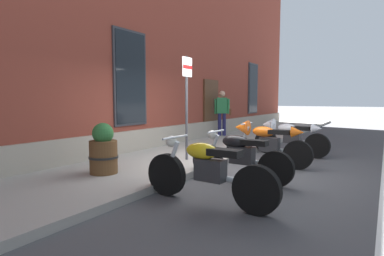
% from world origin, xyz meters
% --- Properties ---
extents(ground_plane, '(140.00, 140.00, 0.00)m').
position_xyz_m(ground_plane, '(0.00, 0.00, 0.00)').
color(ground_plane, '#424244').
extents(sidewalk, '(32.81, 2.69, 0.13)m').
position_xyz_m(sidewalk, '(0.00, 1.35, 0.07)').
color(sidewalk, gray).
rests_on(sidewalk, ground_plane).
extents(lane_stripe, '(32.81, 0.12, 0.01)m').
position_xyz_m(lane_stripe, '(0.00, -3.20, 0.00)').
color(lane_stripe, silver).
rests_on(lane_stripe, ground_plane).
extents(motorcycle_yellow_naked, '(0.62, 2.20, 0.97)m').
position_xyz_m(motorcycle_yellow_naked, '(-2.32, -0.98, 0.49)').
color(motorcycle_yellow_naked, black).
rests_on(motorcycle_yellow_naked, ground_plane).
extents(motorcycle_black_naked, '(0.62, 2.03, 0.94)m').
position_xyz_m(motorcycle_black_naked, '(-0.87, -0.86, 0.47)').
color(motorcycle_black_naked, black).
rests_on(motorcycle_black_naked, ground_plane).
extents(motorcycle_orange_sport, '(0.62, 2.05, 1.04)m').
position_xyz_m(motorcycle_orange_sport, '(0.74, -0.79, 0.57)').
color(motorcycle_orange_sport, black).
rests_on(motorcycle_orange_sport, ground_plane).
extents(motorcycle_white_sport, '(0.62, 2.08, 1.00)m').
position_xyz_m(motorcycle_white_sport, '(2.42, -0.88, 0.55)').
color(motorcycle_white_sport, black).
rests_on(motorcycle_white_sport, ground_plane).
extents(pedestrian_striped_shirt, '(0.43, 0.60, 1.75)m').
position_xyz_m(pedestrian_striped_shirt, '(4.70, 2.28, 1.12)').
color(pedestrian_striped_shirt, '#1E1E4C').
rests_on(pedestrian_striped_shirt, sidewalk).
extents(parking_sign, '(0.36, 0.07, 2.40)m').
position_xyz_m(parking_sign, '(-0.16, 0.76, 1.68)').
color(parking_sign, '#4C4C51').
rests_on(parking_sign, sidewalk).
extents(barrel_planter, '(0.55, 0.55, 0.97)m').
position_xyz_m(barrel_planter, '(-2.16, 1.36, 0.56)').
color(barrel_planter, brown).
rests_on(barrel_planter, sidewalk).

